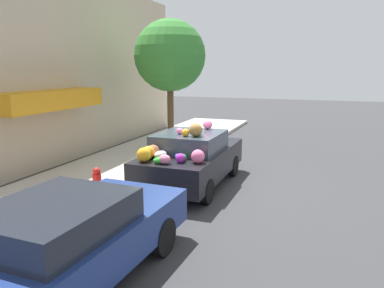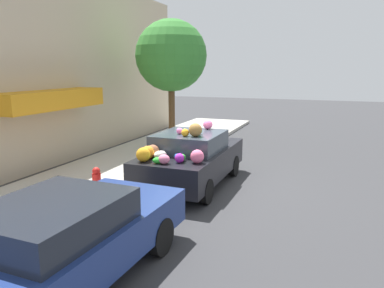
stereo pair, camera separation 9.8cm
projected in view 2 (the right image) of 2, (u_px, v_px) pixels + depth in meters
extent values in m
plane|color=#38383A|center=(193.00, 185.00, 10.07)|extent=(60.00, 60.00, 0.00)
cube|color=#B2ADA3|center=(107.00, 172.00, 11.00)|extent=(24.00, 3.20, 0.14)
cube|color=#C6B293|center=(39.00, 68.00, 11.19)|extent=(18.00, 0.30, 6.18)
cube|color=orange|center=(52.00, 100.00, 10.98)|extent=(3.85, 0.90, 0.55)
cylinder|color=brown|center=(172.00, 114.00, 14.19)|extent=(0.24, 0.24, 2.48)
sphere|color=#388433|center=(171.00, 55.00, 13.76)|extent=(2.63, 2.63, 2.63)
cylinder|color=red|center=(97.00, 185.00, 8.69)|extent=(0.20, 0.20, 0.55)
sphere|color=red|center=(96.00, 171.00, 8.63)|extent=(0.18, 0.18, 0.18)
cube|color=black|center=(192.00, 162.00, 9.95)|extent=(3.97, 1.79, 0.69)
cube|color=#333D47|center=(190.00, 142.00, 9.69)|extent=(1.79, 1.58, 0.46)
cylinder|color=black|center=(181.00, 161.00, 11.43)|extent=(0.60, 0.18, 0.60)
cylinder|color=black|center=(234.00, 166.00, 10.85)|extent=(0.60, 0.18, 0.60)
cylinder|color=black|center=(143.00, 184.00, 9.18)|extent=(0.60, 0.18, 0.60)
cylinder|color=black|center=(206.00, 191.00, 8.60)|extent=(0.60, 0.18, 0.60)
ellipsoid|color=green|center=(197.00, 131.00, 9.37)|extent=(0.26, 0.27, 0.18)
ellipsoid|color=pink|center=(164.00, 159.00, 8.33)|extent=(0.29, 0.31, 0.22)
ellipsoid|color=blue|center=(224.00, 136.00, 11.08)|extent=(0.32, 0.31, 0.27)
ellipsoid|color=blue|center=(152.00, 153.00, 9.00)|extent=(0.44, 0.43, 0.21)
sphere|color=#975B3C|center=(153.00, 151.00, 8.95)|extent=(0.43, 0.43, 0.31)
sphere|color=orange|center=(200.00, 136.00, 11.08)|extent=(0.31, 0.31, 0.26)
ellipsoid|color=green|center=(159.00, 160.00, 8.38)|extent=(0.34, 0.36, 0.15)
sphere|color=yellow|center=(205.00, 135.00, 11.14)|extent=(0.29, 0.29, 0.27)
sphere|color=olive|center=(195.00, 130.00, 9.09)|extent=(0.45, 0.45, 0.33)
sphere|color=orange|center=(148.00, 152.00, 8.79)|extent=(0.35, 0.35, 0.31)
ellipsoid|color=white|center=(160.00, 155.00, 8.83)|extent=(0.42, 0.34, 0.19)
sphere|color=green|center=(182.00, 157.00, 8.60)|extent=(0.23, 0.23, 0.17)
sphere|color=pink|center=(208.00, 125.00, 10.20)|extent=(0.34, 0.34, 0.26)
sphere|color=pink|center=(180.00, 131.00, 9.44)|extent=(0.19, 0.19, 0.16)
sphere|color=orange|center=(185.00, 133.00, 9.12)|extent=(0.20, 0.20, 0.19)
sphere|color=orange|center=(143.00, 155.00, 8.52)|extent=(0.37, 0.37, 0.33)
sphere|color=pink|center=(197.00, 156.00, 8.39)|extent=(0.40, 0.40, 0.31)
ellipsoid|color=black|center=(160.00, 159.00, 8.64)|extent=(0.14, 0.14, 0.10)
sphere|color=yellow|center=(190.00, 136.00, 10.89)|extent=(0.41, 0.41, 0.31)
sphere|color=#B12BBE|center=(180.00, 158.00, 8.44)|extent=(0.25, 0.25, 0.22)
ellipsoid|color=yellow|center=(198.00, 141.00, 10.63)|extent=(0.21, 0.28, 0.16)
ellipsoid|color=blue|center=(177.00, 157.00, 8.75)|extent=(0.21, 0.22, 0.14)
ellipsoid|color=brown|center=(203.00, 139.00, 10.77)|extent=(0.36, 0.36, 0.17)
cube|color=navy|center=(63.00, 247.00, 5.25)|extent=(4.49, 1.93, 0.59)
cube|color=#1E232D|center=(51.00, 217.00, 4.99)|extent=(2.05, 1.63, 0.43)
cylinder|color=black|center=(82.00, 221.00, 6.86)|extent=(0.65, 0.20, 0.64)
cylinder|color=black|center=(161.00, 237.00, 6.24)|extent=(0.65, 0.20, 0.64)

